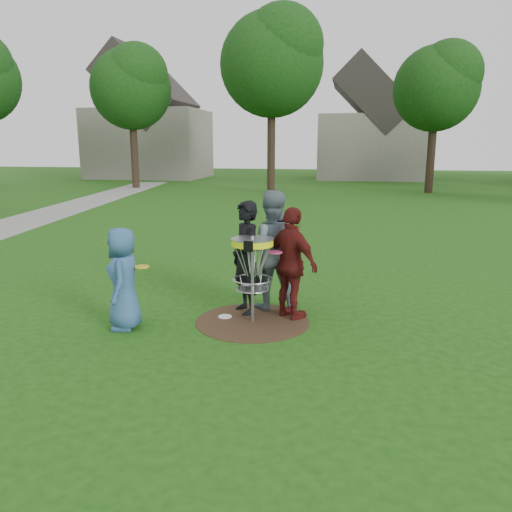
% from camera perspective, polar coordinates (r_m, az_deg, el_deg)
% --- Properties ---
extents(ground, '(100.00, 100.00, 0.00)m').
position_cam_1_polar(ground, '(7.95, -0.39, -7.52)').
color(ground, '#19470F').
rests_on(ground, ground).
extents(dirt_patch, '(1.80, 1.80, 0.01)m').
position_cam_1_polar(dirt_patch, '(7.94, -0.39, -7.50)').
color(dirt_patch, '#47331E').
rests_on(dirt_patch, ground).
extents(concrete_path, '(7.75, 39.92, 0.02)m').
position_cam_1_polar(concrete_path, '(19.29, -26.01, 3.23)').
color(concrete_path, '#9E9E99').
rests_on(concrete_path, ground).
extents(player_blue, '(0.68, 0.86, 1.55)m').
position_cam_1_polar(player_blue, '(7.73, -14.93, -2.52)').
color(player_blue, '#325B8A').
rests_on(player_blue, ground).
extents(player_black, '(0.76, 0.81, 1.86)m').
position_cam_1_polar(player_black, '(8.12, -1.18, -0.22)').
color(player_black, black).
rests_on(player_black, ground).
extents(player_grey, '(1.11, 0.94, 2.01)m').
position_cam_1_polar(player_grey, '(8.37, 1.70, 0.67)').
color(player_grey, slate).
rests_on(player_grey, ground).
extents(player_maroon, '(1.09, 1.01, 1.80)m').
position_cam_1_polar(player_maroon, '(7.89, 4.12, -0.88)').
color(player_maroon, '#581514').
rests_on(player_maroon, ground).
extents(disc_on_grass, '(0.22, 0.22, 0.02)m').
position_cam_1_polar(disc_on_grass, '(8.15, -3.56, -6.94)').
color(disc_on_grass, white).
rests_on(disc_on_grass, ground).
extents(disc_golf_basket, '(0.66, 0.67, 1.38)m').
position_cam_1_polar(disc_golf_basket, '(7.65, -0.41, -0.34)').
color(disc_golf_basket, '#9EA0A5').
rests_on(disc_golf_basket, ground).
extents(held_discs, '(2.14, 1.22, 0.30)m').
position_cam_1_polar(held_discs, '(7.78, -2.53, 0.51)').
color(held_discs, yellow).
rests_on(held_discs, ground).
extents(tree_row, '(51.20, 17.42, 9.90)m').
position_cam_1_polar(tree_row, '(28.23, 8.88, 19.56)').
color(tree_row, '#38281C').
rests_on(tree_row, ground).
extents(house_row, '(44.50, 10.65, 11.62)m').
position_cam_1_polar(house_row, '(40.56, 15.65, 14.18)').
color(house_row, gray).
rests_on(house_row, ground).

